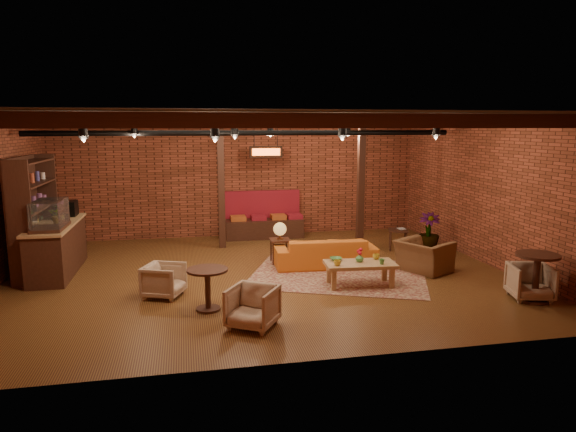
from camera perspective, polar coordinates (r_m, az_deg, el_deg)
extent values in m
plane|color=#39190E|center=(10.58, -2.95, -6.55)|extent=(10.00, 10.00, 0.00)
cube|color=black|center=(10.15, -3.12, 11.06)|extent=(10.00, 8.00, 0.02)
cube|color=brown|center=(14.18, -5.42, 4.23)|extent=(10.00, 0.02, 3.20)
cube|color=brown|center=(6.37, 2.28, -2.75)|extent=(10.00, 0.02, 3.20)
cube|color=brown|center=(12.03, 21.27, 2.58)|extent=(0.02, 8.00, 3.20)
cylinder|color=black|center=(11.73, -4.26, 9.18)|extent=(9.60, 0.12, 0.12)
cube|color=black|center=(12.74, -7.44, 3.55)|extent=(0.16, 0.16, 3.20)
cube|color=black|center=(12.85, 8.09, 3.59)|extent=(0.16, 0.16, 3.20)
imported|color=#337F33|center=(11.65, -23.79, 0.30)|extent=(0.35, 0.39, 0.30)
cube|color=#EC5617|center=(13.32, -2.47, 7.13)|extent=(0.86, 0.06, 0.30)
cube|color=maroon|center=(10.63, 5.64, -6.47)|extent=(4.20, 3.76, 0.01)
imported|color=#C9621C|center=(11.13, 4.14, -4.02)|extent=(2.22, 0.96, 0.64)
cube|color=#997547|center=(9.84, 8.02, -5.32)|extent=(1.38, 0.77, 0.06)
cube|color=#997547|center=(9.57, 5.12, -7.14)|extent=(0.08, 0.08, 0.39)
cube|color=#997547|center=(9.84, 11.46, -6.81)|extent=(0.08, 0.08, 0.39)
cube|color=#997547|center=(10.00, 4.57, -6.36)|extent=(0.08, 0.08, 0.39)
cube|color=#997547|center=(10.27, 10.66, -6.08)|extent=(0.08, 0.08, 0.39)
imported|color=gold|center=(9.56, 5.49, -5.20)|extent=(0.14, 0.14, 0.10)
imported|color=#43863D|center=(9.78, 10.38, -5.00)|extent=(0.11, 0.11, 0.10)
imported|color=gold|center=(10.12, 9.77, -4.46)|extent=(0.14, 0.14, 0.10)
imported|color=#43863D|center=(9.93, 5.34, -4.77)|extent=(0.25, 0.25, 0.06)
imported|color=#43863D|center=(9.87, 7.96, -4.70)|extent=(0.13, 0.13, 0.13)
sphere|color=red|center=(9.84, 7.98, -3.94)|extent=(0.10, 0.10, 0.10)
cube|color=black|center=(11.35, -0.90, -2.69)|extent=(0.45, 0.45, 0.04)
cylinder|color=black|center=(11.41, -0.90, -4.01)|extent=(0.04, 0.04, 0.50)
cylinder|color=brown|center=(11.34, -0.90, -2.53)|extent=(0.15, 0.15, 0.02)
cylinder|color=brown|center=(11.33, -0.91, -2.17)|extent=(0.04, 0.04, 0.21)
sphere|color=gold|center=(11.30, -0.91, -1.45)|extent=(0.29, 0.29, 0.29)
cylinder|color=black|center=(8.53, -8.96, -5.94)|extent=(0.67, 0.67, 0.04)
cylinder|color=black|center=(8.62, -8.90, -8.10)|extent=(0.09, 0.09, 0.66)
cylinder|color=black|center=(8.73, -8.84, -10.15)|extent=(0.40, 0.40, 0.04)
imported|color=beige|center=(9.43, -13.63, -6.81)|extent=(0.79, 0.81, 0.65)
imported|color=beige|center=(7.85, -3.96, -9.83)|extent=(0.91, 0.89, 0.69)
imported|color=brown|center=(11.08, 14.88, -3.76)|extent=(1.06, 1.20, 0.88)
cube|color=black|center=(12.85, 12.15, -1.55)|extent=(0.59, 0.59, 0.04)
cylinder|color=black|center=(12.91, 12.11, -2.66)|extent=(0.04, 0.04, 0.47)
imported|color=black|center=(12.85, 12.15, -1.41)|extent=(0.24, 0.27, 0.02)
cylinder|color=black|center=(9.77, 26.02, -3.94)|extent=(0.72, 0.72, 0.05)
cylinder|color=black|center=(9.87, 25.84, -6.24)|extent=(0.11, 0.11, 0.79)
cylinder|color=black|center=(9.98, 25.67, -8.43)|extent=(0.43, 0.43, 0.05)
imported|color=beige|center=(9.99, 25.35, -6.46)|extent=(0.80, 0.77, 0.69)
imported|color=#4C7F4C|center=(12.88, 15.55, 2.33)|extent=(1.99, 1.99, 2.75)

